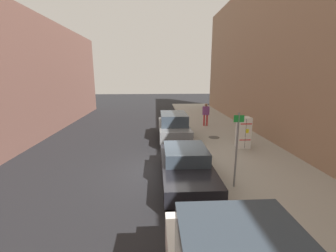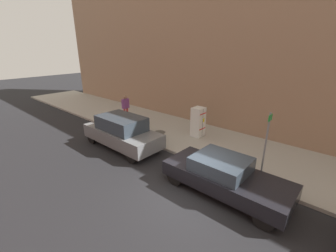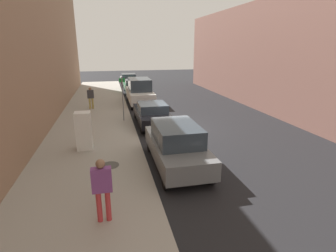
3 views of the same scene
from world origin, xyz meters
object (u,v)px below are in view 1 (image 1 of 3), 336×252
Objects in this scene: discarded_refrigerator at (243,132)px; parked_sedan_dark at (186,165)px; pedestrian_standing_near at (206,113)px; street_sign_post at (237,147)px; parked_suv_gray at (174,126)px.

discarded_refrigerator reaches higher than parked_sedan_dark.
discarded_refrigerator is 5.25m from parked_sedan_dark.
pedestrian_standing_near is at bearing -107.01° from parked_sedan_dark.
street_sign_post is at bearing 65.57° from discarded_refrigerator.
parked_suv_gray is 1.00× the size of parked_sedan_dark.
parked_sedan_dark is at bearing 44.90° from discarded_refrigerator.
parked_sedan_dark is (3.71, 3.70, -0.30)m from discarded_refrigerator.
pedestrian_standing_near is 9.64m from parked_sedan_dark.
parked_suv_gray is (3.71, -2.29, -0.12)m from discarded_refrigerator.
discarded_refrigerator is at bearing -126.54° from pedestrian_standing_near.
discarded_refrigerator is 0.63× the size of street_sign_post.
street_sign_post is 2.08m from parked_sedan_dark.
pedestrian_standing_near is (0.89, -5.51, 0.19)m from discarded_refrigerator.
parked_sedan_dark is (0.00, 5.98, -0.18)m from parked_suv_gray.
parked_suv_gray is at bearing -90.00° from parked_sedan_dark.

